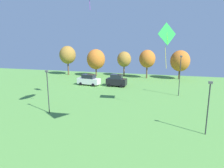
{
  "coord_description": "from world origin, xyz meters",
  "views": [
    {
      "loc": [
        3.13,
        3.79,
        8.84
      ],
      "look_at": [
        -0.56,
        16.97,
        5.97
      ],
      "focal_mm": 32.0,
      "sensor_mm": 36.0,
      "label": 1
    }
  ],
  "objects": [
    {
      "name": "light_post_0",
      "position": [
        7.05,
        23.71,
        3.04
      ],
      "size": [
        0.36,
        0.2,
        5.3
      ],
      "color": "#2D2D33",
      "rests_on": "ground"
    },
    {
      "name": "treeline_tree_4",
      "position": [
        5.94,
        54.5,
        4.45
      ],
      "size": [
        4.62,
        4.62,
        7.0
      ],
      "color": "brown",
      "rests_on": "ground"
    },
    {
      "name": "treeline_tree_0",
      "position": [
        -23.33,
        53.32,
        5.46
      ],
      "size": [
        4.41,
        4.41,
        7.9
      ],
      "color": "brown",
      "rests_on": "ground"
    },
    {
      "name": "light_post_2",
      "position": [
        5.16,
        38.19,
        3.77
      ],
      "size": [
        0.36,
        0.2,
        6.73
      ],
      "color": "#2D2D33",
      "rests_on": "ground"
    },
    {
      "name": "kite_flying_5",
      "position": [
        2.83,
        30.12,
        9.69
      ],
      "size": [
        2.14,
        1.87,
        5.66
      ],
      "color": "green"
    },
    {
      "name": "parked_car_second_from_left",
      "position": [
        -6.75,
        42.5,
        1.22
      ],
      "size": [
        4.11,
        2.2,
        2.5
      ],
      "rotation": [
        0.0,
        0.0,
        -0.03
      ],
      "color": "black",
      "rests_on": "ground"
    },
    {
      "name": "light_post_1",
      "position": [
        -11.15,
        24.99,
        3.12
      ],
      "size": [
        0.36,
        0.2,
        5.47
      ],
      "color": "#2D2D33",
      "rests_on": "ground"
    },
    {
      "name": "treeline_tree_3",
      "position": [
        -1.82,
        53.76,
        4.83
      ],
      "size": [
        3.99,
        3.99,
        7.05
      ],
      "color": "brown",
      "rests_on": "ground"
    },
    {
      "name": "parked_car_leftmost",
      "position": [
        -12.64,
        42.02,
        1.13
      ],
      "size": [
        4.93,
        2.45,
        2.29
      ],
      "rotation": [
        0.0,
        0.0,
        -0.12
      ],
      "color": "silver",
      "rests_on": "ground"
    },
    {
      "name": "treeline_tree_1",
      "position": [
        -15.13,
        53.33,
        4.46
      ],
      "size": [
        4.79,
        4.79,
        7.1
      ],
      "color": "brown",
      "rests_on": "ground"
    },
    {
      "name": "treeline_tree_2",
      "position": [
        -8.03,
        55.5,
        4.45
      ],
      "size": [
        3.67,
        3.67,
        6.49
      ],
      "color": "brown",
      "rests_on": "ground"
    }
  ]
}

